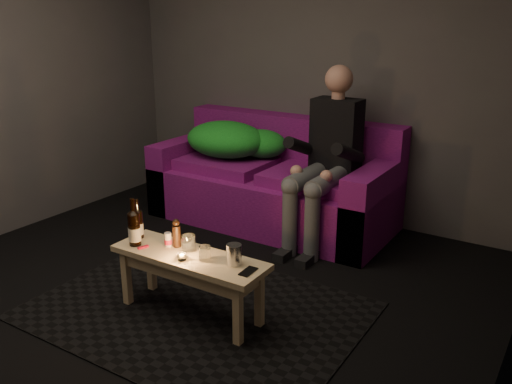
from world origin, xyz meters
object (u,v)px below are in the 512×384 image
Objects in this scene: beer_bottle_a at (138,224)px; beer_bottle_b at (134,228)px; person at (326,154)px; coffee_table at (190,266)px; sofa at (275,185)px; steel_cup at (234,254)px.

beer_bottle_a is 0.12m from beer_bottle_b.
person is 1.73m from beer_bottle_b.
person reaches higher than beer_bottle_a.
beer_bottle_b is (-0.39, -0.07, 0.19)m from coffee_table.
beer_bottle_a is (-0.45, 0.03, 0.17)m from coffee_table.
person is at bearing 70.96° from beer_bottle_b.
person is 4.61× the size of beer_bottle_b.
sofa reaches higher than beer_bottle_a.
coffee_table is at bearing 10.16° from beer_bottle_b.
beer_bottle_a is at bearing 176.22° from coffee_table.
beer_bottle_a is at bearing -179.10° from steel_cup.
beer_bottle_b is (-0.56, -1.62, -0.21)m from person.
coffee_table is at bearing -172.30° from steel_cup.
person is at bearing 67.68° from beer_bottle_a.
beer_bottle_b is at bearing -56.54° from beer_bottle_a.
beer_bottle_a is 0.85× the size of beer_bottle_b.
sofa is at bearing 88.70° from beer_bottle_a.
person is 1.66m from beer_bottle_a.
steel_cup reaches higher than coffee_table.
sofa is 0.74m from person.
person is 5.43× the size of beer_bottle_a.
coffee_table is at bearing -96.38° from person.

